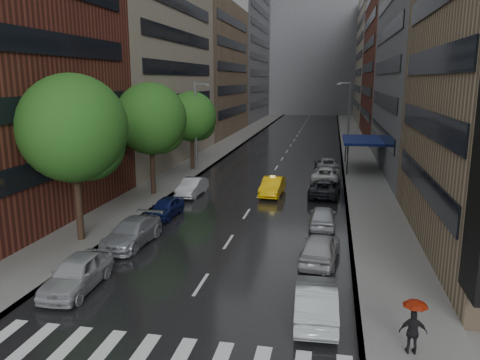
# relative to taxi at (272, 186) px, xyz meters

# --- Properties ---
(ground) EXTENTS (220.00, 220.00, 0.00)m
(ground) POSITION_rel_taxi_xyz_m (-1.11, -21.88, -0.75)
(ground) COLOR gray
(ground) RESTS_ON ground
(road) EXTENTS (14.00, 140.00, 0.01)m
(road) POSITION_rel_taxi_xyz_m (-1.11, 28.12, -0.74)
(road) COLOR black
(road) RESTS_ON ground
(sidewalk_left) EXTENTS (4.00, 140.00, 0.15)m
(sidewalk_left) POSITION_rel_taxi_xyz_m (-10.11, 28.12, -0.67)
(sidewalk_left) COLOR gray
(sidewalk_left) RESTS_ON ground
(sidewalk_right) EXTENTS (4.00, 140.00, 0.15)m
(sidewalk_right) POSITION_rel_taxi_xyz_m (7.89, 28.12, -0.67)
(sidewalk_right) COLOR gray
(sidewalk_right) RESTS_ON ground
(crosswalk) EXTENTS (13.15, 2.80, 0.01)m
(crosswalk) POSITION_rel_taxi_xyz_m (-0.91, -23.88, -0.74)
(crosswalk) COLOR silver
(crosswalk) RESTS_ON ground
(buildings_left) EXTENTS (8.00, 108.00, 38.00)m
(buildings_left) POSITION_rel_taxi_xyz_m (-16.11, 36.91, 15.24)
(buildings_left) COLOR maroon
(buildings_left) RESTS_ON ground
(buildings_right) EXTENTS (8.05, 109.10, 36.00)m
(buildings_right) POSITION_rel_taxi_xyz_m (13.89, 34.83, 14.29)
(buildings_right) COLOR #937A5B
(buildings_right) RESTS_ON ground
(building_far) EXTENTS (40.00, 14.00, 32.00)m
(building_far) POSITION_rel_taxi_xyz_m (-1.11, 96.12, 15.25)
(building_far) COLOR slate
(building_far) RESTS_ON ground
(tree_near) EXTENTS (6.15, 6.15, 9.80)m
(tree_near) POSITION_rel_taxi_xyz_m (-9.71, -13.47, 5.97)
(tree_near) COLOR #382619
(tree_near) RESTS_ON ground
(tree_mid) EXTENTS (5.78, 5.78, 9.22)m
(tree_mid) POSITION_rel_taxi_xyz_m (-9.71, -1.87, 5.56)
(tree_mid) COLOR #382619
(tree_mid) RESTS_ON ground
(tree_far) EXTENTS (5.17, 5.17, 8.24)m
(tree_far) POSITION_rel_taxi_xyz_m (-9.71, 9.35, 4.89)
(tree_far) COLOR #382619
(tree_far) RESTS_ON ground
(taxi) EXTENTS (1.81, 4.61, 1.49)m
(taxi) POSITION_rel_taxi_xyz_m (0.00, 0.00, 0.00)
(taxi) COLOR yellow
(taxi) RESTS_ON ground
(parked_cars_left) EXTENTS (2.38, 22.62, 1.58)m
(parked_cars_left) POSITION_rel_taxi_xyz_m (-6.51, -11.71, -0.01)
(parked_cars_left) COLOR #A1A1A6
(parked_cars_left) RESTS_ON ground
(parked_cars_right) EXTENTS (2.86, 36.65, 1.56)m
(parked_cars_right) POSITION_rel_taxi_xyz_m (4.29, -1.91, -0.01)
(parked_cars_right) COLOR #A4ABAE
(parked_cars_right) RESTS_ON ground
(ped_red_umbrella) EXTENTS (0.95, 0.82, 2.01)m
(ped_red_umbrella) POSITION_rel_taxi_xyz_m (7.65, -22.11, 0.59)
(ped_red_umbrella) COLOR black
(ped_red_umbrella) RESTS_ON sidewalk_right
(street_lamp_left) EXTENTS (1.74, 0.22, 9.00)m
(street_lamp_left) POSITION_rel_taxi_xyz_m (-8.83, 8.12, 4.14)
(street_lamp_left) COLOR gray
(street_lamp_left) RESTS_ON sidewalk_left
(street_lamp_right) EXTENTS (1.74, 0.22, 9.00)m
(street_lamp_right) POSITION_rel_taxi_xyz_m (6.61, 23.12, 4.14)
(street_lamp_right) COLOR gray
(street_lamp_right) RESTS_ON sidewalk_right
(awning) EXTENTS (4.00, 8.00, 3.12)m
(awning) POSITION_rel_taxi_xyz_m (7.87, 13.12, 2.39)
(awning) COLOR navy
(awning) RESTS_ON sidewalk_right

